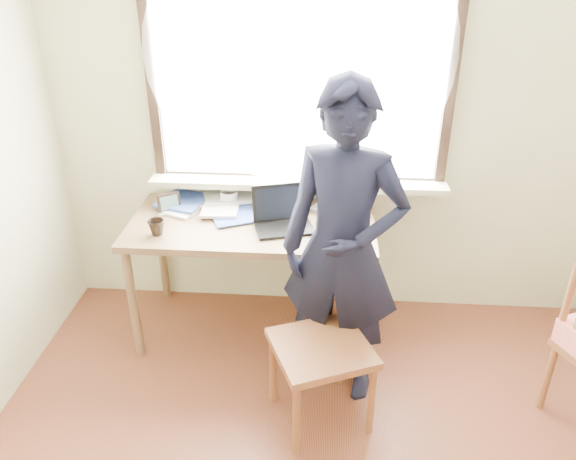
# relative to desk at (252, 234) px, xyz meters

# --- Properties ---
(room_shell) EXTENTS (3.52, 4.02, 2.61)m
(room_shell) POSITION_rel_desk_xyz_m (0.43, -1.43, 0.93)
(room_shell) COLOR beige
(room_shell) RESTS_ON ground
(desk) EXTENTS (1.47, 0.73, 0.79)m
(desk) POSITION_rel_desk_xyz_m (0.00, 0.00, 0.00)
(desk) COLOR brown
(desk) RESTS_ON ground
(laptop) EXTENTS (0.39, 0.35, 0.23)m
(laptop) POSITION_rel_desk_xyz_m (0.19, -0.03, 0.14)
(laptop) COLOR black
(laptop) RESTS_ON desk
(mug_white) EXTENTS (0.13, 0.13, 0.09)m
(mug_white) POSITION_rel_desk_xyz_m (-0.17, 0.23, 0.13)
(mug_white) COLOR white
(mug_white) RESTS_ON desk
(mug_dark) EXTENTS (0.10, 0.10, 0.09)m
(mug_dark) POSITION_rel_desk_xyz_m (-0.52, -0.20, 0.13)
(mug_dark) COLOR black
(mug_dark) RESTS_ON desk
(mouse) EXTENTS (0.09, 0.06, 0.03)m
(mouse) POSITION_rel_desk_xyz_m (0.43, -0.10, 0.10)
(mouse) COLOR black
(mouse) RESTS_ON desk
(desk_clutter) EXTENTS (0.85, 0.47, 0.04)m
(desk_clutter) POSITION_rel_desk_xyz_m (-0.31, 0.22, 0.10)
(desk_clutter) COLOR white
(desk_clutter) RESTS_ON desk
(book_a) EXTENTS (0.28, 0.31, 0.02)m
(book_a) POSITION_rel_desk_xyz_m (-0.43, 0.24, 0.09)
(book_a) COLOR white
(book_a) RESTS_ON desk
(book_b) EXTENTS (0.27, 0.30, 0.02)m
(book_b) POSITION_rel_desk_xyz_m (0.39, 0.29, 0.09)
(book_b) COLOR white
(book_b) RESTS_ON desk
(picture_frame) EXTENTS (0.13, 0.09, 0.11)m
(picture_frame) POSITION_rel_desk_xyz_m (-0.53, 0.10, 0.14)
(picture_frame) COLOR black
(picture_frame) RESTS_ON desk
(work_chair) EXTENTS (0.60, 0.59, 0.48)m
(work_chair) POSITION_rel_desk_xyz_m (0.44, -0.74, -0.30)
(work_chair) COLOR brown
(work_chair) RESTS_ON ground
(person) EXTENTS (0.73, 0.57, 1.76)m
(person) POSITION_rel_desk_xyz_m (0.53, -0.46, 0.18)
(person) COLOR black
(person) RESTS_ON ground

